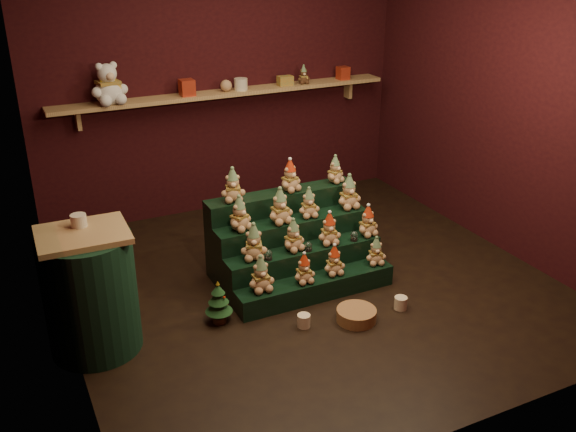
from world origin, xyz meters
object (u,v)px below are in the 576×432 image
snow_globe_b (309,246)px  mug_left (304,321)px  side_table (91,292)px  brown_bear (304,75)px  mini_christmas_tree (219,302)px  white_bear (107,78)px  snow_globe_c (354,236)px  snow_globe_a (268,255)px  mug_right (401,303)px  wicker_basket (356,315)px  riser_tier_front (316,287)px

snow_globe_b → mug_left: size_ratio=0.78×
snow_globe_b → side_table: side_table is taller
brown_bear → snow_globe_b: bearing=-107.3°
mini_christmas_tree → white_bear: white_bear is taller
side_table → mug_left: 1.61m
side_table → mini_christmas_tree: side_table is taller
snow_globe_b → side_table: size_ratio=0.09×
snow_globe_c → side_table: bearing=-177.9°
snow_globe_c → mini_christmas_tree: 1.35m
side_table → mug_left: (1.49, -0.43, -0.41)m
side_table → mini_christmas_tree: bearing=-3.5°
snow_globe_a → mug_right: size_ratio=0.82×
snow_globe_c → wicker_basket: bearing=-118.7°
snow_globe_c → side_table: side_table is taller
snow_globe_a → side_table: (-1.43, -0.08, 0.06)m
white_bear → snow_globe_c: bearing=-58.4°
side_table → wicker_basket: size_ratio=2.97×
riser_tier_front → mini_christmas_tree: 0.87m
snow_globe_b → wicker_basket: 0.72m
snow_globe_a → brown_bear: size_ratio=0.45×
mini_christmas_tree → wicker_basket: bearing=-24.8°
snow_globe_b → mug_right: (0.52, -0.63, -0.35)m
snow_globe_a → mini_christmas_tree: 0.57m
snow_globe_c → brown_bear: 2.20m
riser_tier_front → snow_globe_b: size_ratio=17.44×
wicker_basket → side_table: bearing=164.3°
riser_tier_front → snow_globe_a: snow_globe_a is taller
mug_left → brown_bear: size_ratio=0.53×
snow_globe_b → mug_right: bearing=-50.1°
wicker_basket → white_bear: size_ratio=0.64×
mini_christmas_tree → white_bear: size_ratio=0.75×
mug_left → white_bear: (-0.85, 2.41, 1.52)m
mug_right → wicker_basket: (-0.42, 0.01, -0.00)m
wicker_basket → snow_globe_b: bearing=99.9°
snow_globe_a → snow_globe_c: (0.82, -0.00, -0.00)m
side_table → snow_globe_b: bearing=4.2°
riser_tier_front → snow_globe_c: size_ratio=16.15×
mug_left → snow_globe_a: bearing=97.3°
riser_tier_front → snow_globe_b: snow_globe_b is taller
snow_globe_b → snow_globe_c: size_ratio=0.93×
snow_globe_c → mini_christmas_tree: size_ratio=0.24×
snow_globe_b → wicker_basket: size_ratio=0.25×
riser_tier_front → snow_globe_a: size_ratio=16.12×
white_bear → brown_bear: 2.08m
mini_christmas_tree → wicker_basket: mini_christmas_tree is taller
wicker_basket → snow_globe_c: bearing=61.3°
mug_right → snow_globe_a: bearing=145.0°
mug_right → brown_bear: brown_bear is taller
riser_tier_front → mug_right: size_ratio=13.26×
snow_globe_b → mug_right: snow_globe_b is taller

